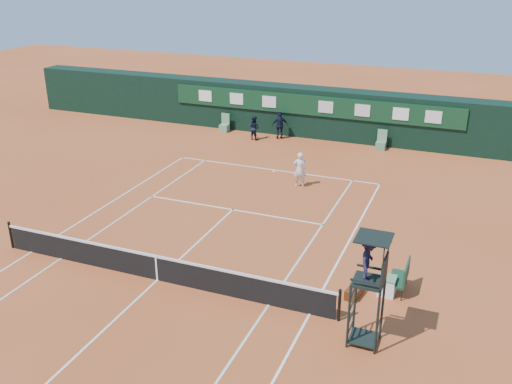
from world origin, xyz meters
TOP-DOWN VIEW (x-y plane):
  - ground at (0.00, 0.00)m, footprint 90.00×90.00m
  - court_lines at (0.00, 0.00)m, footprint 11.05×23.85m
  - tennis_net at (0.00, 0.00)m, footprint 12.90×0.10m
  - back_wall at (0.00, 18.74)m, footprint 40.00×1.65m
  - linesman_chair_left at (-5.50, 17.48)m, footprint 0.55×0.50m
  - linesman_chair_right at (4.50, 17.48)m, footprint 0.55×0.50m
  - umpire_chair at (7.32, -0.78)m, footprint 0.96×0.95m
  - player_bench at (7.91, 2.38)m, footprint 0.55×1.20m
  - tennis_bag at (6.55, 1.55)m, footprint 0.53×0.93m
  - cooler at (7.50, 2.03)m, footprint 0.57×0.57m
  - tennis_ball at (-0.75, 10.10)m, footprint 0.06×0.06m
  - player at (1.87, 10.18)m, footprint 0.73×0.60m
  - ball_kid_left at (-3.09, 16.58)m, footprint 0.83×0.72m
  - ball_kid_right at (-1.67, 17.31)m, footprint 1.06×0.83m

SIDE VIEW (x-z plane):
  - ground at x=0.00m, z-range 0.00..0.00m
  - court_lines at x=0.00m, z-range 0.00..0.01m
  - tennis_ball at x=-0.75m, z-range 0.00..0.06m
  - tennis_bag at x=6.55m, z-range 0.00..0.33m
  - linesman_chair_left at x=-5.50m, z-range -0.26..0.89m
  - linesman_chair_right at x=4.50m, z-range -0.26..0.89m
  - cooler at x=7.50m, z-range 0.00..0.65m
  - tennis_net at x=0.00m, z-range -0.04..1.06m
  - player_bench at x=7.91m, z-range 0.05..1.15m
  - ball_kid_left at x=-3.09m, z-range 0.00..1.46m
  - ball_kid_right at x=-1.67m, z-range 0.00..1.68m
  - player at x=1.87m, z-range 0.00..1.74m
  - back_wall at x=0.00m, z-range 0.01..3.01m
  - umpire_chair at x=7.32m, z-range 0.75..4.17m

